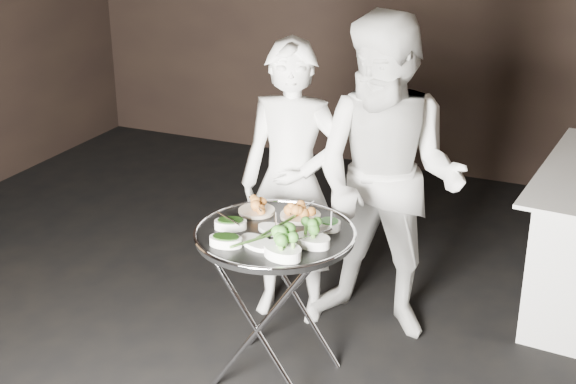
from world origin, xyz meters
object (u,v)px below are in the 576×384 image
at_px(serving_tray, 275,234).
at_px(waiter_right, 387,181).
at_px(waiter_left, 292,184).
at_px(tray_stand, 276,300).

xyz_separation_m(serving_tray, waiter_right, (0.33, 0.68, 0.08)).
xyz_separation_m(waiter_left, waiter_right, (0.52, 0.05, 0.08)).
relative_size(tray_stand, waiter_right, 0.45).
bearing_deg(tray_stand, serving_tray, 63.43).
distance_m(tray_stand, waiter_left, 0.74).
bearing_deg(tray_stand, waiter_left, 106.55).
height_order(serving_tray, waiter_left, waiter_left).
bearing_deg(serving_tray, tray_stand, -116.57).
bearing_deg(serving_tray, waiter_left, 106.55).
height_order(serving_tray, waiter_right, waiter_right).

